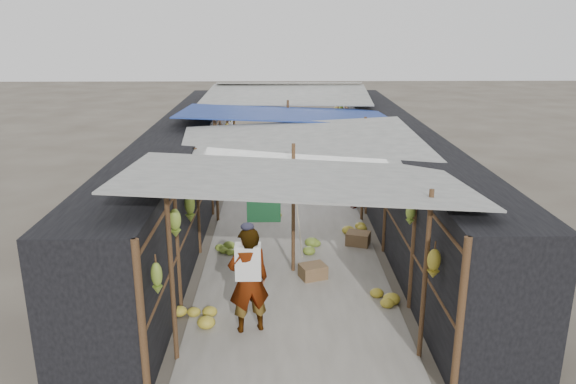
{
  "coord_description": "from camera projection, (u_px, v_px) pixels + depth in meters",
  "views": [
    {
      "loc": [
        -0.28,
        -7.25,
        4.79
      ],
      "look_at": [
        -0.08,
        4.33,
        1.25
      ],
      "focal_mm": 35.0,
      "sensor_mm": 36.0,
      "label": 1
    }
  ],
  "objects": [
    {
      "name": "black_basin",
      "position": [
        339.0,
        171.0,
        18.28
      ],
      "size": [
        0.65,
        0.65,
        0.2
      ],
      "primitive_type": "cylinder",
      "color": "black",
      "rests_on": "ground"
    },
    {
      "name": "stall_right",
      "position": [
        396.0,
        170.0,
        14.26
      ],
      "size": [
        1.4,
        15.0,
        2.3
      ],
      "primitive_type": "cube",
      "color": "black",
      "rests_on": "ground"
    },
    {
      "name": "crate_near",
      "position": [
        313.0,
        272.0,
        10.84
      ],
      "size": [
        0.58,
        0.53,
        0.29
      ],
      "primitive_type": "cube",
      "rotation": [
        0.0,
        0.0,
        0.36
      ],
      "color": "#855E44",
      "rests_on": "ground"
    },
    {
      "name": "crate_mid",
      "position": [
        358.0,
        239.0,
        12.46
      ],
      "size": [
        0.6,
        0.54,
        0.3
      ],
      "primitive_type": "cube",
      "rotation": [
        0.0,
        0.0,
        -0.34
      ],
      "color": "#855E44",
      "rests_on": "ground"
    },
    {
      "name": "stall_left",
      "position": [
        183.0,
        171.0,
        14.17
      ],
      "size": [
        1.4,
        15.0,
        2.3
      ],
      "primitive_type": "cube",
      "color": "black",
      "rests_on": "ground"
    },
    {
      "name": "market_canopy",
      "position": [
        290.0,
        119.0,
        14.15
      ],
      "size": [
        5.62,
        15.2,
        2.77
      ],
      "color": "brown",
      "rests_on": "ground"
    },
    {
      "name": "hanging_bananas",
      "position": [
        285.0,
        153.0,
        13.91
      ],
      "size": [
        3.96,
        14.2,
        0.77
      ],
      "color": "olive",
      "rests_on": "ground"
    },
    {
      "name": "shopper_blue",
      "position": [
        259.0,
        160.0,
        16.46
      ],
      "size": [
        1.07,
        1.0,
        1.74
      ],
      "primitive_type": "imported",
      "rotation": [
        0.0,
        0.0,
        0.55
      ],
      "color": "navy",
      "rests_on": "ground"
    },
    {
      "name": "vendor_seated",
      "position": [
        353.0,
        191.0,
        14.82
      ],
      "size": [
        0.56,
        0.7,
        0.95
      ],
      "primitive_type": "imported",
      "rotation": [
        0.0,
        0.0,
        -1.17
      ],
      "color": "#44413B",
      "rests_on": "ground"
    },
    {
      "name": "vendor_elderly",
      "position": [
        249.0,
        280.0,
        8.8
      ],
      "size": [
        0.74,
        0.59,
        1.78
      ],
      "primitive_type": "imported",
      "rotation": [
        0.0,
        0.0,
        3.42
      ],
      "color": "silver",
      "rests_on": "ground"
    },
    {
      "name": "ground",
      "position": [
        298.0,
        357.0,
        8.33
      ],
      "size": [
        80.0,
        80.0,
        0.0
      ],
      "primitive_type": "plane",
      "color": "#6B6356",
      "rests_on": "ground"
    },
    {
      "name": "floor_bananas",
      "position": [
        284.0,
        211.0,
        14.26
      ],
      "size": [
        3.93,
        10.84,
        0.34
      ],
      "color": "gold",
      "rests_on": "ground"
    },
    {
      "name": "aisle_slab",
      "position": [
        290.0,
        213.0,
        14.54
      ],
      "size": [
        3.6,
        16.0,
        0.02
      ],
      "primitive_type": "cube",
      "color": "#9E998E",
      "rests_on": "ground"
    },
    {
      "name": "crate_back",
      "position": [
        261.0,
        203.0,
        14.9
      ],
      "size": [
        0.59,
        0.54,
        0.31
      ],
      "primitive_type": "cube",
      "rotation": [
        0.0,
        0.0,
        -0.32
      ],
      "color": "#855E44",
      "rests_on": "ground"
    }
  ]
}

